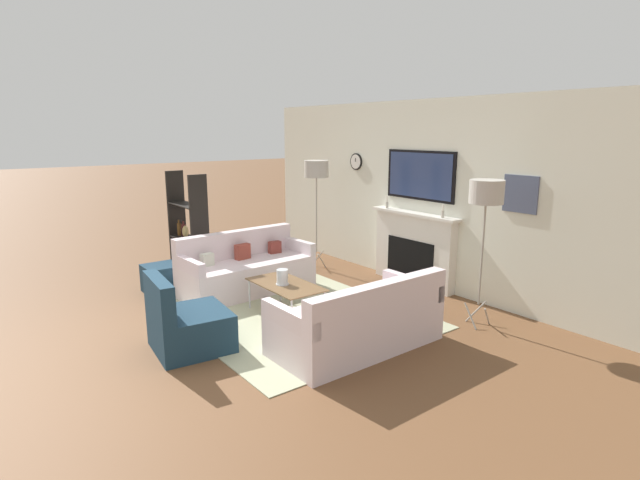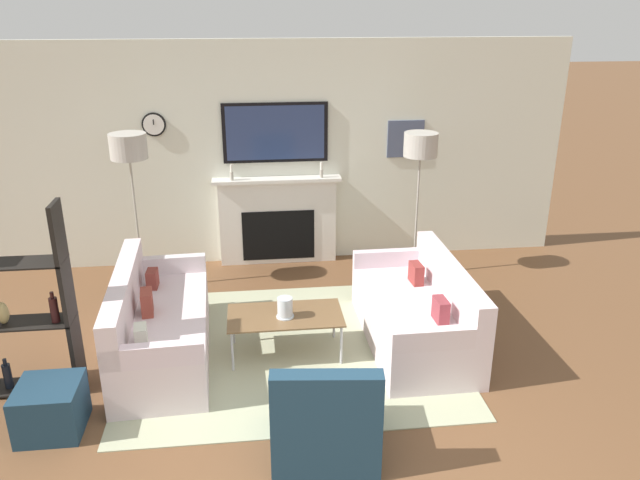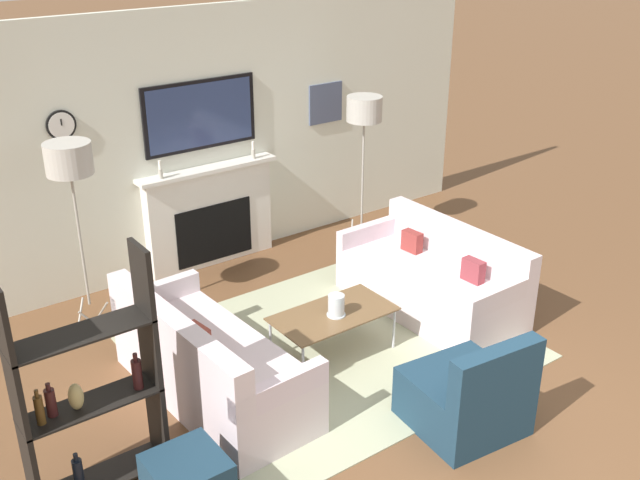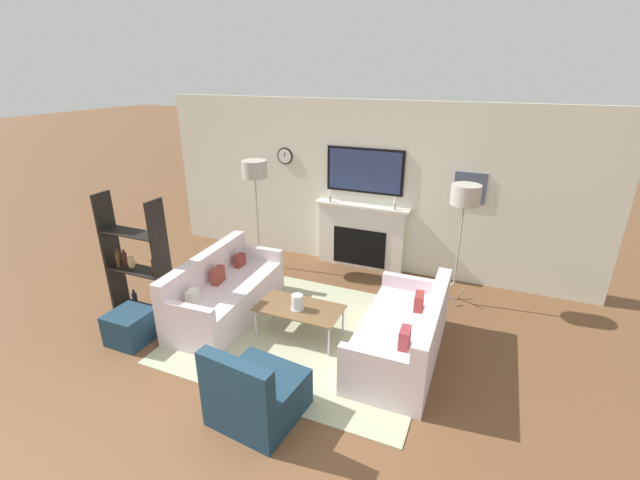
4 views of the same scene
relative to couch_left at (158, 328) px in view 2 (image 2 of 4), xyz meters
The scene contains 11 objects.
fireplace_wall 2.73m from the couch_left, 61.70° to the left, with size 7.17×0.28×2.70m.
area_rug 1.25m from the couch_left, ahead, with size 3.04×2.61×0.01m.
couch_left is the anchor object (origin of this frame).
couch_right 2.43m from the couch_left, ahead, with size 0.88×1.82×0.80m.
armchair 2.00m from the couch_left, 46.97° to the right, with size 0.83×0.83×0.82m.
coffee_table 1.17m from the couch_left, ahead, with size 1.05×0.56×0.41m.
hurricane_candle 1.18m from the couch_left, ahead, with size 0.16×0.16×0.19m.
floor_lamp_left 2.07m from the couch_left, 103.66° to the left, with size 0.39×0.39×1.80m.
floor_lamp_right 3.45m from the couch_left, 28.86° to the left, with size 0.38×0.38×1.73m.
shelf_unit 1.22m from the couch_left, 159.39° to the right, with size 0.91×0.28×1.65m.
ottoman 1.21m from the couch_left, 125.15° to the right, with size 0.47×0.47×0.40m.
Camera 2 is at (-0.33, -3.19, 3.10)m, focal length 35.00 mm.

